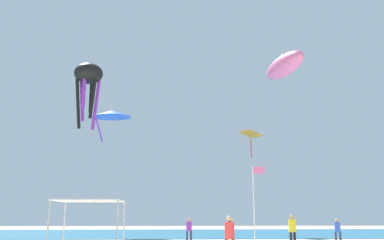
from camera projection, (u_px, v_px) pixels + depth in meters
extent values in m
cube|color=#1E6B93|center=(183.00, 233.00, 43.68)|extent=(110.00, 22.02, 0.03)
cylinder|color=#B2B2B7|center=(48.00, 229.00, 19.40)|extent=(0.07, 0.07, 2.46)
cylinder|color=#B2B2B7|center=(117.00, 229.00, 19.56)|extent=(0.07, 0.07, 2.46)
cylinder|color=#B2B2B7|center=(64.00, 227.00, 22.38)|extent=(0.07, 0.07, 2.46)
cylinder|color=#B2B2B7|center=(124.00, 227.00, 22.54)|extent=(0.07, 0.07, 2.46)
cube|color=white|center=(90.00, 201.00, 21.24)|extent=(3.11, 3.12, 0.06)
cylinder|color=red|center=(230.00, 230.00, 18.98)|extent=(0.43, 0.43, 0.71)
sphere|color=tan|center=(229.00, 219.00, 19.08)|extent=(0.27, 0.27, 0.27)
cylinder|color=#33384C|center=(336.00, 238.00, 28.28)|extent=(0.14, 0.14, 0.72)
cylinder|color=#33384C|center=(340.00, 238.00, 28.17)|extent=(0.14, 0.14, 0.72)
cylinder|color=blue|center=(337.00, 227.00, 28.36)|extent=(0.38, 0.38, 0.63)
sphere|color=tan|center=(337.00, 220.00, 28.45)|extent=(0.23, 0.23, 0.23)
cylinder|color=black|center=(295.00, 239.00, 25.63)|extent=(0.16, 0.16, 0.84)
cylinder|color=black|center=(291.00, 240.00, 25.44)|extent=(0.16, 0.16, 0.84)
cylinder|color=yellow|center=(292.00, 226.00, 25.70)|extent=(0.44, 0.44, 0.73)
sphere|color=tan|center=(292.00, 217.00, 25.81)|extent=(0.27, 0.27, 0.27)
cylinder|color=#33384C|center=(187.00, 237.00, 29.87)|extent=(0.14, 0.14, 0.73)
cylinder|color=#33384C|center=(191.00, 237.00, 29.96)|extent=(0.14, 0.14, 0.73)
cylinder|color=purple|center=(189.00, 226.00, 30.06)|extent=(0.38, 0.38, 0.64)
sphere|color=tan|center=(189.00, 220.00, 30.15)|extent=(0.24, 0.24, 0.24)
cylinder|color=silver|center=(254.00, 210.00, 20.87)|extent=(0.06, 0.06, 4.13)
cube|color=pink|center=(259.00, 170.00, 21.28)|extent=(0.55, 0.02, 0.35)
cone|color=blue|center=(112.00, 114.00, 41.69)|extent=(5.12, 5.13, 0.82)
cylinder|color=purple|center=(99.00, 128.00, 42.21)|extent=(0.85, 1.22, 2.68)
ellipsoid|color=black|center=(89.00, 74.00, 36.80)|extent=(2.85, 2.85, 1.72)
cylinder|color=black|center=(91.00, 97.00, 37.11)|extent=(0.32, 0.52, 2.67)
cylinder|color=purple|center=(82.00, 101.00, 36.78)|extent=(0.52, 0.50, 3.46)
cylinder|color=black|center=(78.00, 103.00, 36.00)|extent=(0.67, 0.39, 4.25)
cylinder|color=purple|center=(84.00, 93.00, 35.71)|extent=(0.32, 0.52, 2.67)
cylinder|color=black|center=(93.00, 98.00, 35.88)|extent=(0.52, 0.50, 3.46)
cylinder|color=purple|center=(96.00, 105.00, 36.49)|extent=(0.67, 0.39, 4.25)
ellipsoid|color=pink|center=(284.00, 66.00, 36.59)|extent=(3.11, 6.07, 1.91)
cone|color=red|center=(284.00, 56.00, 36.78)|extent=(1.08, 1.02, 0.72)
cube|color=orange|center=(251.00, 134.00, 42.13)|extent=(2.30, 2.31, 0.49)
cylinder|color=red|center=(251.00, 148.00, 41.83)|extent=(0.11, 0.11, 1.80)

